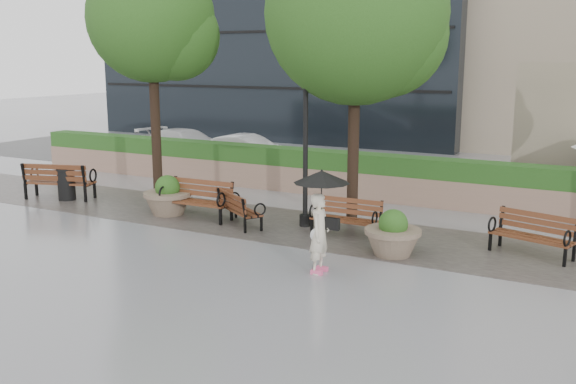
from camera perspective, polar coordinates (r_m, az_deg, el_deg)
The scene contains 18 objects.
ground at distance 13.78m, azimuth -7.10°, elevation -5.66°, with size 100.00×100.00×0.00m, color gray.
cobble_strip at distance 16.22m, azimuth -0.98°, elevation -2.88°, with size 28.00×3.20×0.01m, color #383330.
hedge_wall at distance 19.59m, azimuth 4.72°, elevation 1.61°, with size 24.00×0.80×1.35m.
asphalt_street at distance 23.37m, azimuth 8.62°, elevation 1.52°, with size 40.00×7.00×0.00m, color black.
bench_0 at distance 20.25m, azimuth -19.61°, elevation 0.31°, with size 2.16×1.36×1.09m.
bench_1 at distance 16.85m, azimuth -8.08°, elevation -1.41°, with size 1.90×0.79×1.01m.
bench_2 at distance 16.11m, azimuth -4.30°, elevation -2.11°, with size 1.65×1.37×0.84m.
bench_3 at distance 15.16m, azimuth 5.17°, elevation -2.98°, with size 1.65×0.68×0.88m.
bench_4 at distance 14.54m, azimuth 20.81°, elevation -4.33°, with size 1.80×1.11×0.91m.
planter_left at distance 17.44m, azimuth -10.63°, elevation -0.64°, with size 1.28×1.28×1.07m.
planter_right at distance 13.78m, azimuth 9.30°, elevation -4.02°, with size 1.20×1.20×1.01m.
trash_bin at distance 20.01m, azimuth -19.09°, elevation 0.58°, with size 0.54×0.54×0.90m, color black.
lamppost at distance 15.68m, azimuth 1.56°, elevation 3.30°, with size 0.28×0.28×4.09m.
tree_0 at distance 19.03m, azimuth -11.54°, elevation 14.47°, with size 3.65×3.59×7.02m.
tree_1 at distance 15.95m, azimuth 6.70°, elevation 15.04°, with size 4.39×4.39×7.36m.
car_left at distance 26.17m, azimuth -8.99°, elevation 4.06°, with size 1.85×4.54×1.32m, color white.
car_right at distance 24.66m, azimuth -3.61°, elevation 3.63°, with size 1.32×3.79×1.25m, color white.
pedestrian at distance 12.36m, azimuth 2.92°, elevation -1.73°, with size 1.09×1.09×2.01m.
Camera 1 is at (7.66, -10.70, 4.11)m, focal length 40.00 mm.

